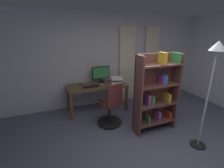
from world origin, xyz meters
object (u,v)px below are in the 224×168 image
(computer_keyboard, at_px, (91,87))
(cell_phone_by_monitor, at_px, (80,84))
(bookshelf, at_px, (156,93))
(laptop, at_px, (117,82))
(floor_lamp, at_px, (213,69))
(office_chair, at_px, (111,107))
(computer_mouse, at_px, (102,85))
(desk, at_px, (97,88))
(computer_monitor, at_px, (101,73))

(computer_keyboard, bearing_deg, cell_phone_by_monitor, -54.46)
(computer_keyboard, relative_size, bookshelf, 0.24)
(laptop, xyz_separation_m, floor_lamp, (-0.83, 1.98, 0.70))
(bookshelf, bearing_deg, cell_phone_by_monitor, -47.69)
(laptop, xyz_separation_m, bookshelf, (-0.38, 1.18, 0.06))
(computer_keyboard, bearing_deg, laptop, -178.05)
(laptop, bearing_deg, office_chair, 79.56)
(computer_mouse, bearing_deg, floor_lamp, 122.27)
(desk, relative_size, floor_lamp, 0.79)
(computer_monitor, height_order, bookshelf, bookshelf)
(computer_monitor, xyz_separation_m, laptop, (-0.36, 0.28, -0.19))
(desk, bearing_deg, computer_mouse, 150.89)
(bookshelf, bearing_deg, floor_lamp, 119.60)
(computer_keyboard, bearing_deg, computer_monitor, -140.22)
(office_chair, distance_m, cell_phone_by_monitor, 1.14)
(cell_phone_by_monitor, distance_m, floor_lamp, 2.95)
(computer_keyboard, relative_size, cell_phone_by_monitor, 2.81)
(computer_monitor, bearing_deg, computer_keyboard, 39.78)
(computer_keyboard, height_order, laptop, laptop)
(desk, bearing_deg, computer_keyboard, 26.38)
(desk, xyz_separation_m, computer_keyboard, (0.19, 0.10, 0.10))
(floor_lamp, bearing_deg, cell_phone_by_monitor, -51.77)
(office_chair, bearing_deg, desk, 82.22)
(computer_mouse, bearing_deg, office_chair, 87.66)
(cell_phone_by_monitor, bearing_deg, computer_mouse, 136.09)
(computer_monitor, relative_size, laptop, 1.20)
(laptop, bearing_deg, cell_phone_by_monitor, 5.42)
(laptop, relative_size, bookshelf, 0.24)
(computer_mouse, relative_size, bookshelf, 0.06)
(office_chair, relative_size, computer_monitor, 2.09)
(computer_monitor, distance_m, cell_phone_by_monitor, 0.62)
(laptop, height_order, floor_lamp, floor_lamp)
(computer_mouse, bearing_deg, computer_keyboard, 5.62)
(desk, distance_m, floor_lamp, 2.61)
(computer_mouse, bearing_deg, bookshelf, 123.99)
(computer_monitor, height_order, cell_phone_by_monitor, computer_monitor)
(computer_mouse, xyz_separation_m, floor_lamp, (-1.25, 1.99, 0.74))
(bookshelf, distance_m, floor_lamp, 1.13)
(computer_monitor, relative_size, computer_keyboard, 1.20)
(computer_mouse, bearing_deg, cell_phone_by_monitor, -26.55)
(computer_mouse, distance_m, cell_phone_by_monitor, 0.57)
(desk, xyz_separation_m, floor_lamp, (-1.37, 2.05, 0.85))
(computer_mouse, height_order, floor_lamp, floor_lamp)
(desk, height_order, computer_monitor, computer_monitor)
(computer_monitor, distance_m, bookshelf, 1.64)
(computer_monitor, bearing_deg, cell_phone_by_monitor, 2.29)
(cell_phone_by_monitor, bearing_deg, floor_lamp, 110.86)
(desk, height_order, cell_phone_by_monitor, cell_phone_by_monitor)
(computer_monitor, xyz_separation_m, computer_mouse, (0.06, 0.28, -0.23))
(office_chair, distance_m, laptop, 0.92)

